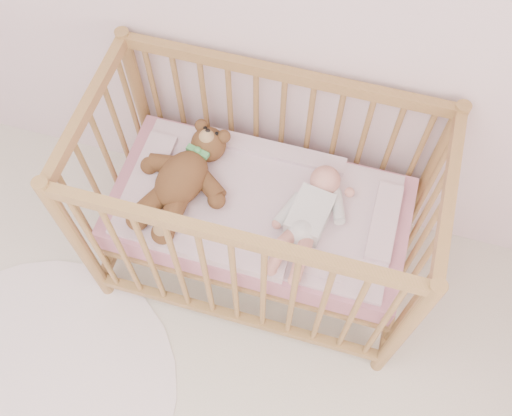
% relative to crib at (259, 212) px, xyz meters
% --- Properties ---
extents(crib, '(1.36, 0.76, 1.00)m').
position_rel_crib_xyz_m(crib, '(0.00, 0.00, 0.00)').
color(crib, '#B8824E').
rests_on(crib, floor).
extents(mattress, '(1.22, 0.62, 0.13)m').
position_rel_crib_xyz_m(mattress, '(-0.00, 0.00, -0.01)').
color(mattress, pink).
rests_on(mattress, crib).
extents(blanket, '(1.10, 0.58, 0.06)m').
position_rel_crib_xyz_m(blanket, '(-0.00, 0.00, 0.06)').
color(blanket, pink).
rests_on(blanket, mattress).
extents(baby, '(0.35, 0.59, 0.13)m').
position_rel_crib_xyz_m(baby, '(0.21, -0.02, 0.14)').
color(baby, white).
rests_on(baby, blanket).
extents(teddy_bear, '(0.54, 0.67, 0.16)m').
position_rel_crib_xyz_m(teddy_bear, '(-0.32, -0.02, 0.15)').
color(teddy_bear, brown).
rests_on(teddy_bear, blanket).
extents(rug, '(1.29, 1.29, 0.01)m').
position_rel_crib_xyz_m(rug, '(-0.79, -0.90, -0.49)').
color(rug, white).
rests_on(rug, floor).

